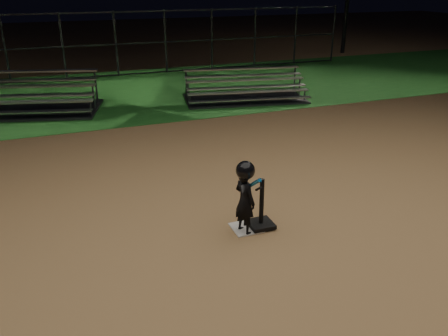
% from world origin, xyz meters
% --- Properties ---
extents(ground, '(80.00, 80.00, 0.00)m').
position_xyz_m(ground, '(0.00, 0.00, 0.00)').
color(ground, '#9A7245').
rests_on(ground, ground).
extents(grass_strip, '(60.00, 8.00, 0.01)m').
position_xyz_m(grass_strip, '(0.00, 10.00, 0.01)').
color(grass_strip, '#1B541B').
rests_on(grass_strip, ground).
extents(home_plate, '(0.45, 0.45, 0.02)m').
position_xyz_m(home_plate, '(0.00, 0.00, 0.01)').
color(home_plate, beige).
rests_on(home_plate, ground).
extents(batting_tee, '(0.38, 0.38, 0.81)m').
position_xyz_m(batting_tee, '(0.23, -0.04, 0.18)').
color(batting_tee, black).
rests_on(batting_tee, home_plate).
extents(child_batter, '(0.42, 0.64, 1.19)m').
position_xyz_m(child_batter, '(-0.07, -0.09, 0.63)').
color(child_batter, black).
rests_on(child_batter, ground).
extents(bleacher_left, '(4.91, 3.28, 1.10)m').
position_xyz_m(bleacher_left, '(-3.57, 8.58, 0.23)').
color(bleacher_left, '#A3A3A8').
rests_on(bleacher_left, ground).
extents(bleacher_right, '(4.11, 2.53, 0.94)m').
position_xyz_m(bleacher_right, '(3.22, 7.57, 0.19)').
color(bleacher_right, '#BABBC0').
rests_on(bleacher_right, ground).
extents(backstop_fence, '(20.08, 0.08, 2.50)m').
position_xyz_m(backstop_fence, '(0.00, 13.00, 1.25)').
color(backstop_fence, '#38383D').
rests_on(backstop_fence, ground).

